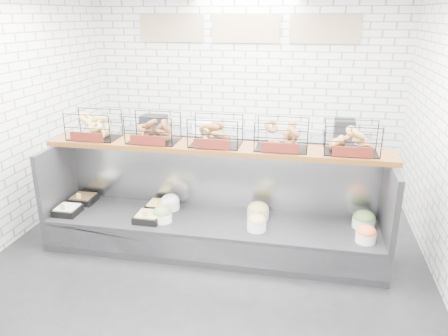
# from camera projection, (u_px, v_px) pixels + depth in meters

# --- Properties ---
(ground) EXTENTS (5.50, 5.50, 0.00)m
(ground) POSITION_uv_depth(u_px,v_px,m) (207.00, 261.00, 5.07)
(ground) COLOR black
(ground) RESTS_ON ground
(room_shell) EXTENTS (5.02, 5.51, 3.01)m
(room_shell) POSITION_uv_depth(u_px,v_px,m) (217.00, 75.00, 4.94)
(room_shell) COLOR white
(room_shell) RESTS_ON ground
(display_case) EXTENTS (4.00, 0.90, 1.20)m
(display_case) POSITION_uv_depth(u_px,v_px,m) (213.00, 223.00, 5.28)
(display_case) COLOR black
(display_case) RESTS_ON ground
(bagel_shelf) EXTENTS (4.10, 0.50, 0.40)m
(bagel_shelf) POSITION_uv_depth(u_px,v_px,m) (216.00, 135.00, 5.09)
(bagel_shelf) COLOR #532C11
(bagel_shelf) RESTS_ON display_case
(prep_counter) EXTENTS (4.00, 0.60, 1.20)m
(prep_counter) POSITION_uv_depth(u_px,v_px,m) (241.00, 159.00, 7.16)
(prep_counter) COLOR #93969B
(prep_counter) RESTS_ON ground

